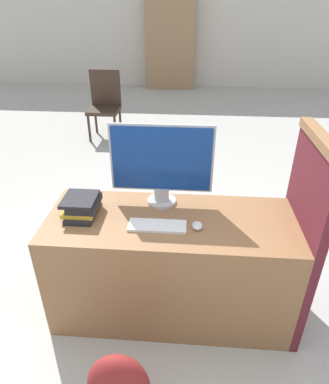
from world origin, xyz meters
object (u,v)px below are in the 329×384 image
at_px(keyboard, 157,226).
at_px(far_chair, 105,102).
at_px(monitor, 162,164).
at_px(mouse, 197,226).
at_px(book_stack, 82,206).

relative_size(keyboard, far_chair, 0.35).
bearing_deg(far_chair, monitor, -60.43).
bearing_deg(mouse, far_chair, 111.84).
bearing_deg(far_chair, book_stack, -69.00).
distance_m(monitor, mouse, 0.43).
bearing_deg(mouse, monitor, 130.74).
bearing_deg(far_chair, mouse, -58.46).
height_order(mouse, book_stack, book_stack).
relative_size(monitor, book_stack, 2.33).
relative_size(monitor, mouse, 7.72).
bearing_deg(mouse, book_stack, 172.56).
height_order(keyboard, far_chair, far_chair).
xyz_separation_m(keyboard, far_chair, (-1.10, 3.32, -0.22)).
bearing_deg(book_stack, mouse, -7.44).
bearing_deg(mouse, keyboard, -177.46).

